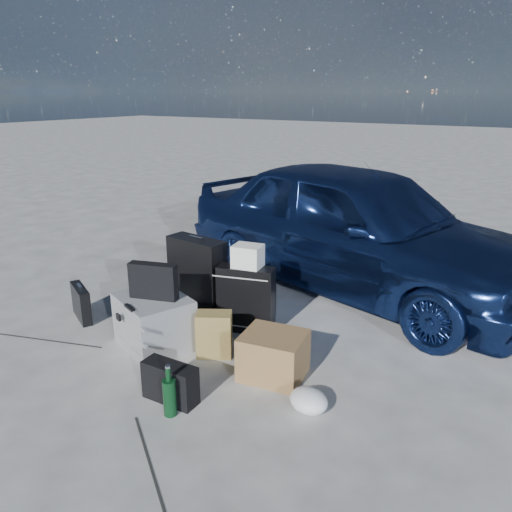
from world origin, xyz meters
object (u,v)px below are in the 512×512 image
Objects in this scene: briefcase at (81,303)px; suitcase_right at (246,299)px; car at (356,227)px; pelican_case at (154,322)px; cardboard_box at (273,355)px; suitcase_left at (197,278)px; green_bottle at (169,391)px; duffel_bag at (243,292)px.

briefcase is 0.69× the size of suitcase_right.
pelican_case is at bearing 171.32° from car.
cardboard_box is at bearing 29.42° from briefcase.
suitcase_left reaches higher than suitcase_right.
pelican_case is 0.92m from briefcase.
cardboard_box is (0.58, -0.51, -0.12)m from suitcase_right.
car is 2.76m from green_bottle.
suitcase_left is 1.67× the size of cardboard_box.
duffel_bag is (0.26, 0.36, -0.21)m from suitcase_left.
green_bottle is at bearing -113.24° from cardboard_box.
car is at bearing 77.10° from duffel_bag.
suitcase_left reaches higher than duffel_bag.
car reaches higher than suitcase_left.
suitcase_left is 1.28× the size of suitcase_right.
car is 6.02× the size of duffel_bag.
suitcase_left is (-0.94, -1.43, -0.29)m from car.
cardboard_box is (1.12, -0.53, -0.20)m from suitcase_left.
briefcase is 1.77m from green_bottle.
car reaches higher than pelican_case.
duffel_bag is (0.19, 1.01, -0.05)m from pelican_case.
green_bottle is at bearing -52.13° from suitcase_left.
cardboard_box reaches higher than briefcase.
suitcase_right is at bearing 178.54° from car.
pelican_case is 1.06m from cardboard_box.
suitcase_right is 1.31× the size of cardboard_box.
briefcase is 0.54× the size of suitcase_left.
suitcase_left is at bearing 161.98° from suitcase_right.
duffel_bag is (-0.28, 0.37, -0.13)m from suitcase_right.
car reaches higher than duffel_bag.
cardboard_box is (0.17, -1.96, -0.50)m from car.
car is 1.37m from duffel_bag.
car is at bearing 94.98° from cardboard_box.
car reaches higher than briefcase.
suitcase_left is 0.49m from duffel_bag.
car is 8.79× the size of cardboard_box.
duffel_bag is at bearing 68.19° from briefcase.
suitcase_left is at bearing 154.54° from cardboard_box.
briefcase is 0.90× the size of cardboard_box.
suitcase_right is at bearing -33.44° from duffel_bag.
green_bottle is (-0.15, -2.71, -0.49)m from car.
car is 1.74m from suitcase_left.
green_bottle is (1.64, -0.65, 0.02)m from briefcase.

